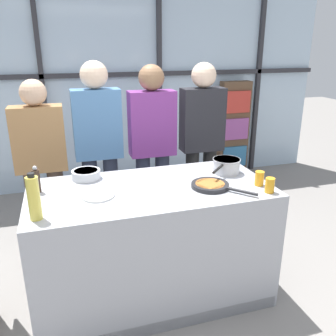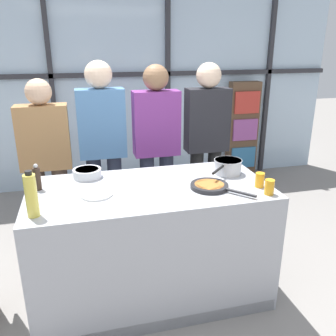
{
  "view_description": "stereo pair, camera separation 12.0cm",
  "coord_description": "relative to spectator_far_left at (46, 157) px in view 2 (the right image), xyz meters",
  "views": [
    {
      "loc": [
        -0.58,
        -2.34,
        1.94
      ],
      "look_at": [
        0.16,
        0.1,
        1.04
      ],
      "focal_mm": 38.0,
      "sensor_mm": 36.0,
      "label": 1
    },
    {
      "loc": [
        -0.47,
        -2.38,
        1.94
      ],
      "look_at": [
        0.16,
        0.1,
        1.04
      ],
      "focal_mm": 38.0,
      "sensor_mm": 36.0,
      "label": 2
    }
  ],
  "objects": [
    {
      "name": "saucepan",
      "position": [
        1.46,
        -0.85,
        0.07
      ],
      "size": [
        0.33,
        0.33,
        0.12
      ],
      "color": "silver",
      "rests_on": "demo_island"
    },
    {
      "name": "juice_glass_near",
      "position": [
        1.57,
        -1.3,
        0.06
      ],
      "size": [
        0.07,
        0.07,
        0.11
      ],
      "primitive_type": "cylinder",
      "color": "orange",
      "rests_on": "demo_island"
    },
    {
      "name": "pepper_grinder",
      "position": [
        0.0,
        -0.82,
        0.1
      ],
      "size": [
        0.05,
        0.05,
        0.2
      ],
      "color": "#332319",
      "rests_on": "demo_island"
    },
    {
      "name": "spectator_center_left",
      "position": [
        0.53,
        -0.0,
        0.1
      ],
      "size": [
        0.44,
        0.25,
        1.79
      ],
      "rotation": [
        0.0,
        0.0,
        3.14
      ],
      "color": "#232838",
      "rests_on": "ground_plane"
    },
    {
      "name": "spectator_far_left",
      "position": [
        0.0,
        0.0,
        0.0
      ],
      "size": [
        0.46,
        0.23,
        1.65
      ],
      "rotation": [
        0.0,
        0.0,
        3.14
      ],
      "color": "#47382D",
      "rests_on": "ground_plane"
    },
    {
      "name": "white_plate",
      "position": [
        0.4,
        -1.03,
        0.02
      ],
      "size": [
        0.22,
        0.22,
        0.01
      ],
      "primitive_type": "cylinder",
      "color": "white",
      "rests_on": "demo_island"
    },
    {
      "name": "demo_island",
      "position": [
        0.79,
        -0.97,
        -0.46
      ],
      "size": [
        1.76,
        0.87,
        0.94
      ],
      "color": "#A8AAB2",
      "rests_on": "ground_plane"
    },
    {
      "name": "back_window_wall",
      "position": [
        0.79,
        1.57,
        0.48
      ],
      "size": [
        6.4,
        0.1,
        2.8
      ],
      "color": "silver",
      "rests_on": "ground_plane"
    },
    {
      "name": "frying_pan",
      "position": [
        1.22,
        -1.1,
        0.03
      ],
      "size": [
        0.38,
        0.42,
        0.03
      ],
      "color": "#232326",
      "rests_on": "demo_island"
    },
    {
      "name": "juice_glass_far",
      "position": [
        1.57,
        -1.16,
        0.06
      ],
      "size": [
        0.07,
        0.07,
        0.11
      ],
      "primitive_type": "cylinder",
      "color": "orange",
      "rests_on": "demo_island"
    },
    {
      "name": "bookshelf",
      "position": [
        2.67,
        1.39,
        -0.22
      ],
      "size": [
        0.45,
        0.19,
        1.42
      ],
      "color": "brown",
      "rests_on": "ground_plane"
    },
    {
      "name": "oil_bottle",
      "position": [
        0.01,
        -1.25,
        0.15
      ],
      "size": [
        0.07,
        0.07,
        0.29
      ],
      "color": "#E0CC4C",
      "rests_on": "demo_island"
    },
    {
      "name": "spectator_center_right",
      "position": [
        1.06,
        0.0,
        0.07
      ],
      "size": [
        0.45,
        0.25,
        1.75
      ],
      "rotation": [
        0.0,
        0.0,
        3.14
      ],
      "color": "#232838",
      "rests_on": "ground_plane"
    },
    {
      "name": "ground_plane",
      "position": [
        0.79,
        -0.97,
        -0.93
      ],
      "size": [
        18.0,
        18.0,
        0.0
      ],
      "primitive_type": "plane",
      "color": "gray"
    },
    {
      "name": "spectator_far_right",
      "position": [
        1.59,
        -0.0,
        0.08
      ],
      "size": [
        0.44,
        0.25,
        1.76
      ],
      "rotation": [
        0.0,
        0.0,
        3.14
      ],
      "color": "black",
      "rests_on": "ground_plane"
    },
    {
      "name": "mixing_bowl",
      "position": [
        0.36,
        -0.65,
        0.05
      ],
      "size": [
        0.22,
        0.22,
        0.07
      ],
      "color": "silver",
      "rests_on": "demo_island"
    }
  ]
}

